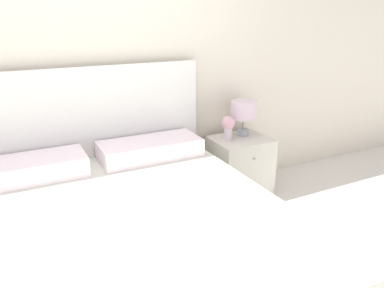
% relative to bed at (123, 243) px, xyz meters
% --- Properties ---
extents(ground_plane, '(12.00, 12.00, 0.00)m').
position_rel_bed_xyz_m(ground_plane, '(0.00, 0.96, -0.29)').
color(ground_plane, silver).
extents(wall_back, '(8.00, 0.06, 2.60)m').
position_rel_bed_xyz_m(wall_back, '(0.00, 1.03, 1.01)').
color(wall_back, silver).
rests_on(wall_back, ground_plane).
extents(bed, '(1.92, 2.09, 1.23)m').
position_rel_bed_xyz_m(bed, '(0.00, 0.00, 0.00)').
color(bed, white).
rests_on(bed, ground_plane).
extents(nightstand, '(0.51, 0.45, 0.54)m').
position_rel_bed_xyz_m(nightstand, '(1.32, 0.73, -0.02)').
color(nightstand, silver).
rests_on(nightstand, ground_plane).
extents(table_lamp, '(0.24, 0.24, 0.32)m').
position_rel_bed_xyz_m(table_lamp, '(1.40, 0.81, 0.48)').
color(table_lamp, '#A8B2BC').
rests_on(table_lamp, nightstand).
extents(flower_vase, '(0.12, 0.12, 0.22)m').
position_rel_bed_xyz_m(flower_vase, '(1.20, 0.74, 0.38)').
color(flower_vase, silver).
rests_on(flower_vase, nightstand).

